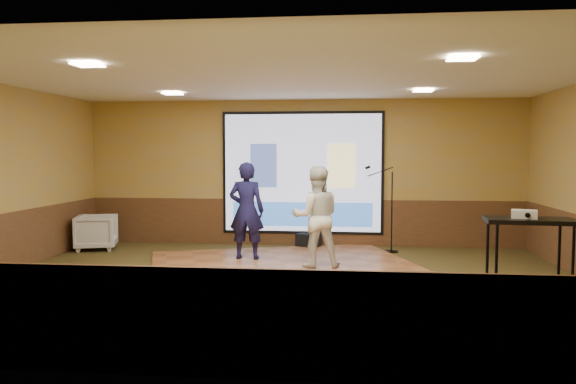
# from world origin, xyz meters

# --- Properties ---
(ground) EXTENTS (9.00, 9.00, 0.00)m
(ground) POSITION_xyz_m (0.00, 0.00, 0.00)
(ground) COLOR #343D1B
(ground) RESTS_ON ground
(room_shell) EXTENTS (9.04, 7.04, 3.02)m
(room_shell) POSITION_xyz_m (0.00, 0.00, 2.09)
(room_shell) COLOR #AB8C47
(room_shell) RESTS_ON ground
(wainscot_back) EXTENTS (9.00, 0.04, 0.95)m
(wainscot_back) POSITION_xyz_m (0.00, 3.48, 0.47)
(wainscot_back) COLOR #492B18
(wainscot_back) RESTS_ON ground
(wainscot_front) EXTENTS (9.00, 0.04, 0.95)m
(wainscot_front) POSITION_xyz_m (0.00, -3.48, 0.47)
(wainscot_front) COLOR #492B18
(wainscot_front) RESTS_ON ground
(projector_screen) EXTENTS (3.32, 0.06, 2.52)m
(projector_screen) POSITION_xyz_m (0.00, 3.44, 1.47)
(projector_screen) COLOR black
(projector_screen) RESTS_ON room_shell
(downlight_nw) EXTENTS (0.32, 0.32, 0.02)m
(downlight_nw) POSITION_xyz_m (-2.20, 1.80, 2.97)
(downlight_nw) COLOR beige
(downlight_nw) RESTS_ON room_shell
(downlight_ne) EXTENTS (0.32, 0.32, 0.02)m
(downlight_ne) POSITION_xyz_m (2.20, 1.80, 2.97)
(downlight_ne) COLOR beige
(downlight_ne) RESTS_ON room_shell
(downlight_sw) EXTENTS (0.32, 0.32, 0.02)m
(downlight_sw) POSITION_xyz_m (-2.20, -1.50, 2.97)
(downlight_sw) COLOR beige
(downlight_sw) RESTS_ON room_shell
(downlight_se) EXTENTS (0.32, 0.32, 0.02)m
(downlight_se) POSITION_xyz_m (2.20, -1.50, 2.97)
(downlight_se) COLOR beige
(downlight_se) RESTS_ON room_shell
(dance_floor) EXTENTS (5.20, 4.56, 0.03)m
(dance_floor) POSITION_xyz_m (-0.16, 1.34, 0.02)
(dance_floor) COLOR #9F623A
(dance_floor) RESTS_ON ground
(player_left) EXTENTS (0.64, 0.43, 1.72)m
(player_left) POSITION_xyz_m (-0.85, 1.70, 0.89)
(player_left) COLOR #15133C
(player_left) RESTS_ON dance_floor
(player_right) EXTENTS (0.90, 0.75, 1.66)m
(player_right) POSITION_xyz_m (0.42, 1.12, 0.86)
(player_right) COLOR silver
(player_right) RESTS_ON dance_floor
(av_table) EXTENTS (1.05, 0.55, 1.11)m
(av_table) POSITION_xyz_m (3.17, -0.89, 0.80)
(av_table) COLOR black
(av_table) RESTS_ON ground
(projector) EXTENTS (0.35, 0.32, 0.10)m
(projector) POSITION_xyz_m (3.10, -0.87, 1.16)
(projector) COLOR white
(projector) RESTS_ON av_table
(mic_stand) EXTENTS (0.66, 0.27, 1.67)m
(mic_stand) POSITION_xyz_m (1.72, 2.83, 0.49)
(mic_stand) COLOR black
(mic_stand) RESTS_ON ground
(banquet_chair) EXTENTS (0.94, 0.93, 0.70)m
(banquet_chair) POSITION_xyz_m (-4.00, 2.49, 0.35)
(banquet_chair) COLOR gray
(banquet_chair) RESTS_ON ground
(duffel_bag) EXTENTS (0.53, 0.44, 0.28)m
(duffel_bag) POSITION_xyz_m (0.15, 3.17, 0.14)
(duffel_bag) COLOR black
(duffel_bag) RESTS_ON ground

